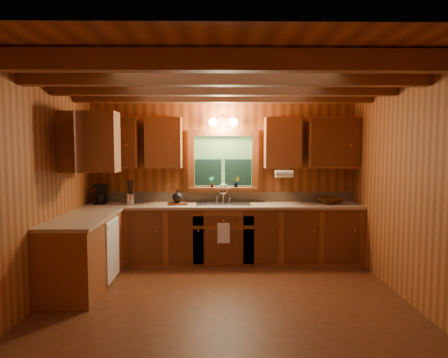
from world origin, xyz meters
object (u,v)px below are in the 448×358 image
Objects in this scene: cutting_board at (177,204)px; wicker_basket at (329,201)px; sink at (223,207)px; coffee_maker at (101,194)px.

wicker_basket reaches higher than cutting_board.
sink reaches higher than wicker_basket.
coffee_maker is at bearing 166.87° from cutting_board.
coffee_maker is (-1.89, 0.06, 0.19)m from sink.
sink is 1.64m from wicker_basket.
coffee_maker is 3.52m from wicker_basket.
coffee_maker is 1.08× the size of cutting_board.
sink is 2.68× the size of coffee_maker.
wicker_basket is (3.52, -0.02, -0.10)m from coffee_maker.
sink is 2.16× the size of wicker_basket.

